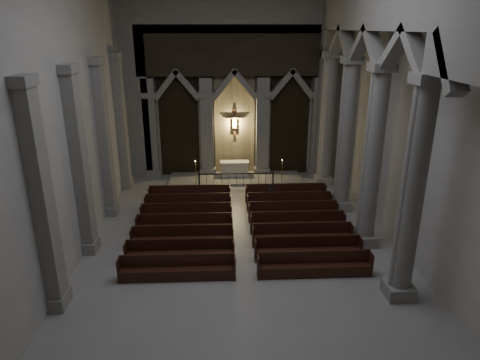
{
  "coord_description": "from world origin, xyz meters",
  "views": [
    {
      "loc": [
        -0.95,
        -15.61,
        9.33
      ],
      "look_at": [
        -0.06,
        3.0,
        2.67
      ],
      "focal_mm": 32.0,
      "sensor_mm": 36.0,
      "label": 1
    }
  ],
  "objects_px": {
    "worshipper": "(271,194)",
    "candle_stand_right": "(282,177)",
    "altar_rail": "(236,178)",
    "pews": "(241,227)",
    "candle_stand_left": "(196,179)",
    "altar": "(234,168)"
  },
  "relations": [
    {
      "from": "pews",
      "to": "altar_rail",
      "type": "bearing_deg",
      "value": 90.0
    },
    {
      "from": "altar_rail",
      "to": "candle_stand_right",
      "type": "xyz_separation_m",
      "value": [
        2.92,
        0.57,
        -0.19
      ]
    },
    {
      "from": "candle_stand_left",
      "to": "candle_stand_right",
      "type": "distance_m",
      "value": 5.42
    },
    {
      "from": "altar",
      "to": "altar_rail",
      "type": "distance_m",
      "value": 1.77
    },
    {
      "from": "candle_stand_right",
      "to": "worshipper",
      "type": "distance_m",
      "value": 3.44
    },
    {
      "from": "altar",
      "to": "worshipper",
      "type": "relative_size",
      "value": 1.65
    },
    {
      "from": "altar_rail",
      "to": "candle_stand_right",
      "type": "bearing_deg",
      "value": 11.06
    },
    {
      "from": "worshipper",
      "to": "candle_stand_right",
      "type": "bearing_deg",
      "value": 65.34
    },
    {
      "from": "altar",
      "to": "altar_rail",
      "type": "relative_size",
      "value": 0.4
    },
    {
      "from": "altar",
      "to": "worshipper",
      "type": "bearing_deg",
      "value": -67.04
    },
    {
      "from": "altar",
      "to": "candle_stand_right",
      "type": "bearing_deg",
      "value": -21.97
    },
    {
      "from": "pews",
      "to": "worshipper",
      "type": "xyz_separation_m",
      "value": [
        1.84,
        3.64,
        0.24
      ]
    },
    {
      "from": "altar_rail",
      "to": "worshipper",
      "type": "bearing_deg",
      "value": -55.58
    },
    {
      "from": "altar",
      "to": "worshipper",
      "type": "xyz_separation_m",
      "value": [
        1.89,
        -4.46,
        -0.06
      ]
    },
    {
      "from": "candle_stand_left",
      "to": "pews",
      "type": "bearing_deg",
      "value": -69.67
    },
    {
      "from": "worshipper",
      "to": "altar_rail",
      "type": "bearing_deg",
      "value": 117.99
    },
    {
      "from": "candle_stand_left",
      "to": "candle_stand_right",
      "type": "xyz_separation_m",
      "value": [
        5.42,
        0.16,
        -0.02
      ]
    },
    {
      "from": "candle_stand_left",
      "to": "pews",
      "type": "height_order",
      "value": "candle_stand_left"
    },
    {
      "from": "altar_rail",
      "to": "worshipper",
      "type": "distance_m",
      "value": 3.26
    },
    {
      "from": "candle_stand_right",
      "to": "pews",
      "type": "xyz_separation_m",
      "value": [
        -2.92,
        -6.9,
        -0.09
      ]
    },
    {
      "from": "altar",
      "to": "altar_rail",
      "type": "xyz_separation_m",
      "value": [
        0.04,
        -1.77,
        -0.02
      ]
    },
    {
      "from": "worshipper",
      "to": "candle_stand_left",
      "type": "bearing_deg",
      "value": 138.0
    }
  ]
}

